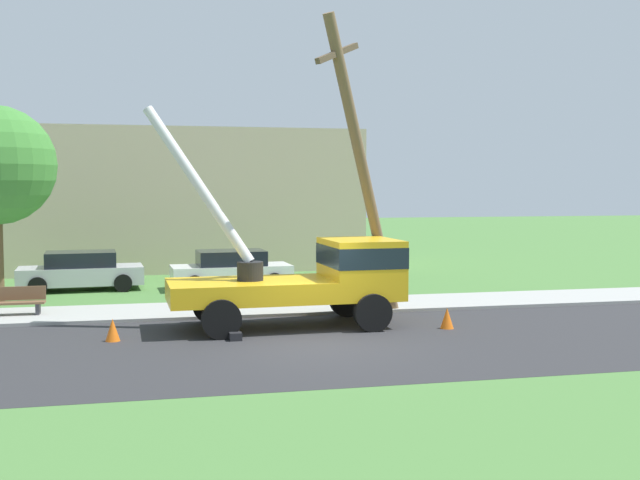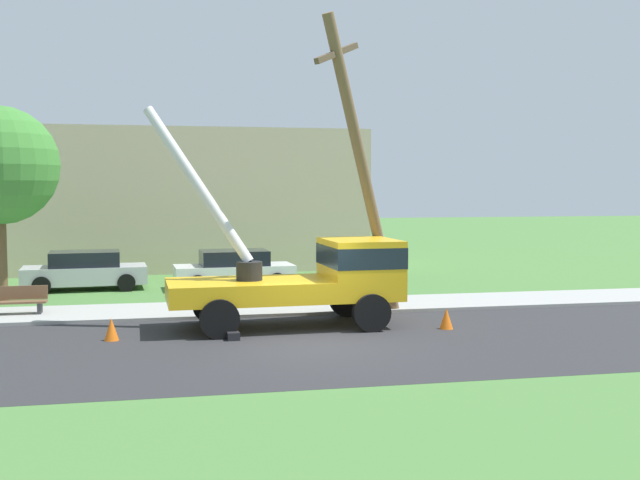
{
  "view_description": "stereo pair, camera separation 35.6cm",
  "coord_description": "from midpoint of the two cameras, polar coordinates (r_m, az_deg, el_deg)",
  "views": [
    {
      "loc": [
        -4.01,
        -17.66,
        3.79
      ],
      "look_at": [
        0.77,
        3.58,
        2.27
      ],
      "focal_mm": 42.76,
      "sensor_mm": 36.0,
      "label": 1
    },
    {
      "loc": [
        -3.66,
        -17.74,
        3.79
      ],
      "look_at": [
        0.77,
        3.58,
        2.27
      ],
      "focal_mm": 42.76,
      "sensor_mm": 36.0,
      "label": 2
    }
  ],
  "objects": [
    {
      "name": "sidewalk_strip",
      "position": [
        23.78,
        -3.24,
        -5.05
      ],
      "size": [
        80.0,
        2.9,
        0.1
      ],
      "primitive_type": "cube",
      "color": "#9E9E99",
      "rests_on": "ground"
    },
    {
      "name": "lowrise_building_backdrop",
      "position": [
        36.36,
        -11.95,
        2.99
      ],
      "size": [
        18.0,
        6.0,
        6.4
      ],
      "primitive_type": "cube",
      "color": "#C6B293",
      "rests_on": "ground"
    },
    {
      "name": "traffic_cone_ahead",
      "position": [
        20.71,
        9.0,
        -5.8
      ],
      "size": [
        0.36,
        0.36,
        0.56
      ],
      "primitive_type": "cone",
      "color": "orange",
      "rests_on": "ground"
    },
    {
      "name": "parked_sedan_white",
      "position": [
        28.62,
        -7.02,
        -2.2
      ],
      "size": [
        4.49,
        2.17,
        1.42
      ],
      "color": "silver",
      "rests_on": "ground"
    },
    {
      "name": "park_bench",
      "position": [
        23.81,
        -22.18,
        -4.33
      ],
      "size": [
        1.6,
        0.45,
        0.9
      ],
      "color": "brown",
      "rests_on": "ground"
    },
    {
      "name": "ground_plane",
      "position": [
        30.18,
        -5.28,
        -3.23
      ],
      "size": [
        120.0,
        120.0,
        0.0
      ],
      "primitive_type": "plane",
      "color": "#477538"
    },
    {
      "name": "traffic_cone_curbside",
      "position": [
        22.45,
        4.26,
        -5.0
      ],
      "size": [
        0.36,
        0.36,
        0.56
      ],
      "primitive_type": "cone",
      "color": "orange",
      "rests_on": "ground"
    },
    {
      "name": "utility_truck",
      "position": [
        20.74,
        -0.88,
        -2.59
      ],
      "size": [
        6.84,
        3.21,
        5.98
      ],
      "color": "gold",
      "rests_on": "ground"
    },
    {
      "name": "road_asphalt",
      "position": [
        18.5,
        -0.44,
        -7.8
      ],
      "size": [
        80.0,
        8.05,
        0.01
      ],
      "primitive_type": "cube",
      "color": "#2B2B2D",
      "rests_on": "ground"
    },
    {
      "name": "leaning_utility_pole",
      "position": [
        21.8,
        2.71,
        5.48
      ],
      "size": [
        3.18,
        2.56,
        8.52
      ],
      "color": "brown",
      "rests_on": "ground"
    },
    {
      "name": "traffic_cone_behind",
      "position": [
        19.53,
        -15.77,
        -6.5
      ],
      "size": [
        0.36,
        0.36,
        0.56
      ],
      "primitive_type": "cone",
      "color": "orange",
      "rests_on": "ground"
    },
    {
      "name": "parked_sedan_silver",
      "position": [
        29.3,
        -17.79,
        -2.22
      ],
      "size": [
        4.52,
        2.23,
        1.42
      ],
      "color": "#B7B7BF",
      "rests_on": "ground"
    }
  ]
}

